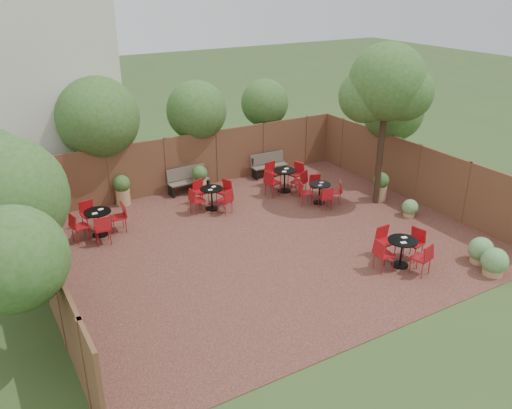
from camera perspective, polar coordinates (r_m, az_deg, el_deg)
ground at (r=15.34m, az=0.97°, el=-4.07°), size 80.00×80.00×0.00m
courtyard_paving at (r=15.34m, az=0.97°, el=-4.03°), size 12.00×10.00×0.02m
fence_back at (r=19.05m, az=-6.87°, el=4.70°), size 12.00×0.08×2.00m
fence_left at (r=13.15m, az=-22.08°, el=-6.07°), size 0.08×10.00×2.00m
fence_right at (r=18.53m, az=17.08°, el=3.24°), size 0.08×10.00×2.00m
neighbour_building at (r=20.00m, az=-23.17°, el=12.80°), size 5.00×4.00×8.00m
overhang_foliage at (r=15.90m, az=-11.64°, el=7.01°), size 15.54×10.53×2.73m
courtyard_tree at (r=17.21m, az=14.03°, el=12.24°), size 2.63×2.53×5.29m
park_bench_left at (r=18.75m, az=-7.42°, el=2.70°), size 1.50×0.55×0.92m
park_bench_right at (r=20.21m, az=1.37°, el=4.39°), size 1.43×0.51×0.88m
bistro_tables at (r=16.55m, az=0.34°, el=-0.12°), size 8.62×7.60×0.92m
planters at (r=17.59m, az=-9.49°, el=1.48°), size 11.07×4.61×1.16m
low_shrubs at (r=15.50m, az=22.33°, el=-4.22°), size 1.40×4.31×0.74m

